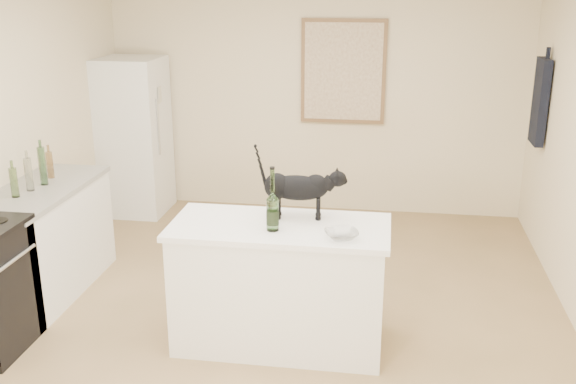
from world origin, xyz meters
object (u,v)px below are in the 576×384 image
Objects in this scene: wine_bottle at (273,203)px; black_cat at (297,191)px; glass_bowl at (341,235)px; fridge at (133,137)px.

black_cat is at bearing 65.06° from wine_bottle.
black_cat reaches higher than glass_bowl.
wine_bottle is (-0.12, -0.27, -0.00)m from black_cat.
glass_bowl is (2.49, -2.74, 0.08)m from fridge.
fridge is at bearing 132.23° from glass_bowl.
wine_bottle reaches higher than glass_bowl.
black_cat is 2.58× the size of glass_bowl.
wine_bottle is at bearing -120.55° from black_cat.
black_cat is 0.30m from wine_bottle.
fridge is 3.70m from glass_bowl.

